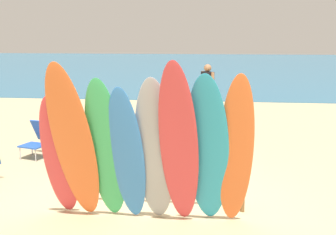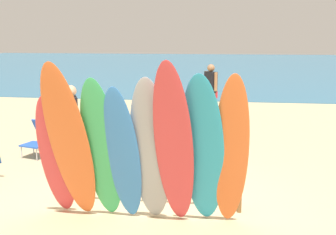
{
  "view_description": "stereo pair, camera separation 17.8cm",
  "coord_description": "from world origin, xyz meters",
  "px_view_note": "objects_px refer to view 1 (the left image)",
  "views": [
    {
      "loc": [
        0.94,
        -6.17,
        2.69
      ],
      "look_at": [
        0.0,
        2.26,
        1.0
      ],
      "focal_mm": 44.97,
      "sensor_mm": 36.0,
      "label": 1
    },
    {
      "loc": [
        1.12,
        -6.15,
        2.69
      ],
      "look_at": [
        0.0,
        2.26,
        1.0
      ],
      "focal_mm": 44.97,
      "sensor_mm": 36.0,
      "label": 2
    }
  ],
  "objects_px": {
    "surfboard_orange_7": "(236,154)",
    "beachgoer_photographing": "(207,87)",
    "surfboard_red_0": "(60,157)",
    "surfboard_teal_6": "(208,153)",
    "surfboard_green_2": "(106,152)",
    "surfboard_grey_4": "(155,153)",
    "surfboard_blue_3": "(128,157)",
    "surfboard_orange_1": "(74,146)",
    "surfboard_rack": "(152,175)",
    "beach_chair_red": "(39,138)",
    "beachgoer_midbeach": "(203,119)",
    "beachgoer_strolling": "(72,121)",
    "surfboard_red_5": "(179,148)"
  },
  "relations": [
    {
      "from": "surfboard_grey_4",
      "to": "surfboard_rack",
      "type": "bearing_deg",
      "value": 102.55
    },
    {
      "from": "surfboard_orange_1",
      "to": "beach_chair_red",
      "type": "relative_size",
      "value": 3.09
    },
    {
      "from": "surfboard_red_0",
      "to": "surfboard_rack",
      "type": "bearing_deg",
      "value": 22.52
    },
    {
      "from": "surfboard_orange_1",
      "to": "surfboard_orange_7",
      "type": "xyz_separation_m",
      "value": [
        2.19,
        0.1,
        -0.07
      ]
    },
    {
      "from": "beach_chair_red",
      "to": "surfboard_green_2",
      "type": "bearing_deg",
      "value": -36.68
    },
    {
      "from": "surfboard_green_2",
      "to": "surfboard_grey_4",
      "type": "height_order",
      "value": "surfboard_grey_4"
    },
    {
      "from": "surfboard_orange_7",
      "to": "surfboard_rack",
      "type": "bearing_deg",
      "value": 148.88
    },
    {
      "from": "surfboard_green_2",
      "to": "surfboard_red_5",
      "type": "height_order",
      "value": "surfboard_red_5"
    },
    {
      "from": "surfboard_orange_7",
      "to": "beachgoer_strolling",
      "type": "height_order",
      "value": "surfboard_orange_7"
    },
    {
      "from": "surfboard_rack",
      "to": "surfboard_orange_7",
      "type": "distance_m",
      "value": 1.54
    },
    {
      "from": "surfboard_grey_4",
      "to": "surfboard_orange_7",
      "type": "bearing_deg",
      "value": -0.8
    },
    {
      "from": "surfboard_red_5",
      "to": "surfboard_teal_6",
      "type": "height_order",
      "value": "surfboard_red_5"
    },
    {
      "from": "beachgoer_photographing",
      "to": "surfboard_orange_1",
      "type": "bearing_deg",
      "value": -47.55
    },
    {
      "from": "surfboard_grey_4",
      "to": "surfboard_blue_3",
      "type": "bearing_deg",
      "value": -175.81
    },
    {
      "from": "surfboard_green_2",
      "to": "surfboard_teal_6",
      "type": "relative_size",
      "value": 0.96
    },
    {
      "from": "surfboard_blue_3",
      "to": "beach_chair_red",
      "type": "bearing_deg",
      "value": 133.85
    },
    {
      "from": "surfboard_rack",
      "to": "surfboard_blue_3",
      "type": "xyz_separation_m",
      "value": [
        -0.23,
        -0.71,
        0.5
      ]
    },
    {
      "from": "surfboard_red_0",
      "to": "beachgoer_strolling",
      "type": "relative_size",
      "value": 1.19
    },
    {
      "from": "surfboard_red_0",
      "to": "surfboard_grey_4",
      "type": "bearing_deg",
      "value": -6.8
    },
    {
      "from": "surfboard_blue_3",
      "to": "surfboard_red_5",
      "type": "relative_size",
      "value": 0.84
    },
    {
      "from": "surfboard_green_2",
      "to": "beachgoer_photographing",
      "type": "bearing_deg",
      "value": 80.92
    },
    {
      "from": "beachgoer_midbeach",
      "to": "beachgoer_photographing",
      "type": "relative_size",
      "value": 0.93
    },
    {
      "from": "surfboard_red_5",
      "to": "beachgoer_strolling",
      "type": "bearing_deg",
      "value": 137.06
    },
    {
      "from": "surfboard_teal_6",
      "to": "beach_chair_red",
      "type": "bearing_deg",
      "value": 145.36
    },
    {
      "from": "surfboard_orange_7",
      "to": "surfboard_red_0",
      "type": "bearing_deg",
      "value": 176.29
    },
    {
      "from": "surfboard_grey_4",
      "to": "beach_chair_red",
      "type": "xyz_separation_m",
      "value": [
        -3.08,
        3.2,
        -0.67
      ]
    },
    {
      "from": "surfboard_orange_7",
      "to": "surfboard_red_5",
      "type": "bearing_deg",
      "value": -172.19
    },
    {
      "from": "surfboard_grey_4",
      "to": "surfboard_teal_6",
      "type": "height_order",
      "value": "surfboard_teal_6"
    },
    {
      "from": "surfboard_red_0",
      "to": "surfboard_teal_6",
      "type": "xyz_separation_m",
      "value": [
        2.1,
        -0.09,
        0.16
      ]
    },
    {
      "from": "surfboard_grey_4",
      "to": "beachgoer_midbeach",
      "type": "bearing_deg",
      "value": 80.25
    },
    {
      "from": "surfboard_red_5",
      "to": "surfboard_orange_7",
      "type": "xyz_separation_m",
      "value": [
        0.75,
        0.13,
        -0.08
      ]
    },
    {
      "from": "surfboard_red_0",
      "to": "beachgoer_photographing",
      "type": "relative_size",
      "value": 1.16
    },
    {
      "from": "surfboard_grey_4",
      "to": "beachgoer_photographing",
      "type": "bearing_deg",
      "value": 86.0
    },
    {
      "from": "surfboard_blue_3",
      "to": "beachgoer_photographing",
      "type": "height_order",
      "value": "surfboard_blue_3"
    },
    {
      "from": "surfboard_blue_3",
      "to": "surfboard_teal_6",
      "type": "relative_size",
      "value": 0.91
    },
    {
      "from": "surfboard_orange_1",
      "to": "beachgoer_photographing",
      "type": "relative_size",
      "value": 1.46
    },
    {
      "from": "surfboard_green_2",
      "to": "surfboard_grey_4",
      "type": "bearing_deg",
      "value": 1.14
    },
    {
      "from": "beachgoer_midbeach",
      "to": "beachgoer_strolling",
      "type": "bearing_deg",
      "value": -96.62
    },
    {
      "from": "surfboard_green_2",
      "to": "surfboard_grey_4",
      "type": "relative_size",
      "value": 1.01
    },
    {
      "from": "surfboard_teal_6",
      "to": "surfboard_orange_7",
      "type": "distance_m",
      "value": 0.37
    },
    {
      "from": "beachgoer_photographing",
      "to": "surfboard_teal_6",
      "type": "bearing_deg",
      "value": -34.89
    },
    {
      "from": "surfboard_orange_1",
      "to": "surfboard_blue_3",
      "type": "xyz_separation_m",
      "value": [
        0.72,
        0.09,
        -0.16
      ]
    },
    {
      "from": "surfboard_green_2",
      "to": "surfboard_teal_6",
      "type": "distance_m",
      "value": 1.4
    },
    {
      "from": "surfboard_red_5",
      "to": "beachgoer_photographing",
      "type": "relative_size",
      "value": 1.48
    },
    {
      "from": "surfboard_red_0",
      "to": "beachgoer_photographing",
      "type": "height_order",
      "value": "surfboard_red_0"
    },
    {
      "from": "surfboard_grey_4",
      "to": "surfboard_orange_7",
      "type": "xyz_separation_m",
      "value": [
        1.09,
        -0.01,
        0.03
      ]
    },
    {
      "from": "surfboard_orange_7",
      "to": "beachgoer_photographing",
      "type": "bearing_deg",
      "value": 92.08
    },
    {
      "from": "surfboard_orange_7",
      "to": "beachgoer_strolling",
      "type": "xyz_separation_m",
      "value": [
        -3.13,
        2.5,
        -0.15
      ]
    },
    {
      "from": "surfboard_blue_3",
      "to": "beach_chair_red",
      "type": "distance_m",
      "value": 4.25
    },
    {
      "from": "surfboard_orange_1",
      "to": "surfboard_green_2",
      "type": "xyz_separation_m",
      "value": [
        0.42,
        0.1,
        -0.11
      ]
    }
  ]
}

